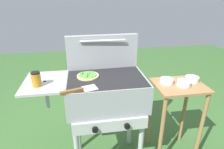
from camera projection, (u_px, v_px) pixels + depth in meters
grill at (105, 93)px, 1.57m from camera, size 0.96×0.53×0.90m
grill_lid_open at (103, 52)px, 1.66m from camera, size 0.63×0.09×0.30m
pizza_veggie at (88, 75)px, 1.53m from camera, size 0.18×0.18×0.03m
sauce_jar at (36, 79)px, 1.35m from camera, size 0.07×0.07×0.11m
spatula at (79, 90)px, 1.30m from camera, size 0.27×0.13×0.02m
prep_table at (176, 106)px, 1.75m from camera, size 0.44×0.36×0.78m
topping_bowl_near at (184, 83)px, 1.64m from camera, size 0.12×0.12×0.04m
topping_bowl_far at (167, 81)px, 1.68m from camera, size 0.12×0.12×0.04m
topping_bowl_middle at (192, 79)px, 1.72m from camera, size 0.12×0.12×0.04m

